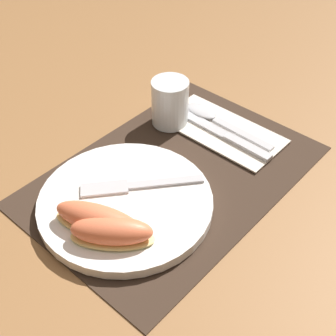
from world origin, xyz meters
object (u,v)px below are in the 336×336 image
Objects in this scene: spoon at (212,117)px; fork at (133,186)px; juice_glass at (170,105)px; citrus_wedge_1 at (112,232)px; plate at (126,203)px; knife at (218,132)px; citrus_wedge_0 at (99,220)px.

fork is at bearing -173.16° from spoon.
juice_glass is 0.30m from citrus_wedge_1.
spoon is (0.25, 0.04, -0.00)m from plate.
citrus_wedge_1 is (-0.29, -0.04, 0.03)m from knife.
knife is at bearing -71.71° from juice_glass.
plate is 1.85× the size of citrus_wedge_0.
plate is at bearing -160.29° from fork.
knife is 1.63× the size of citrus_wedge_0.
knife is 0.04m from spoon.
citrus_wedge_0 is 1.19× the size of citrus_wedge_1.
plate is at bearing 33.06° from citrus_wedge_1.
fork is 0.09m from citrus_wedge_0.
plate is at bearing -171.82° from spoon.
spoon is 0.32m from citrus_wedge_0.
plate is 0.23m from knife.
fork is 0.10m from citrus_wedge_1.
citrus_wedge_1 is at bearing -166.20° from spoon.
spoon is at bearing -44.99° from juice_glass.
knife is 0.21m from fork.
spoon reaches higher than knife.
plate is 0.08m from citrus_wedge_1.
spoon is 0.23m from fork.
citrus_wedge_0 is at bearing -170.96° from spoon.
juice_glass is 0.10m from knife.
fork reaches higher than spoon.
juice_glass is at bearing 108.29° from knife.
juice_glass is at bearing 26.51° from citrus_wedge_1.
citrus_wedge_1 is at bearing -153.49° from juice_glass.
plate is 0.22m from juice_glass.
citrus_wedge_0 reaches higher than plate.
citrus_wedge_1 is at bearing -146.94° from plate.
juice_glass is 0.19m from fork.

